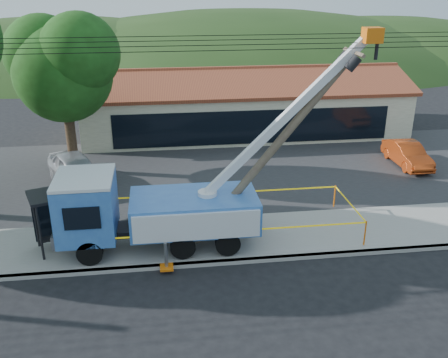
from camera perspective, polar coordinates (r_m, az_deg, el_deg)
ground at (r=18.20m, az=0.18°, el=-13.20°), size 120.00×120.00×0.00m
curb at (r=19.89m, az=-0.65°, el=-9.54°), size 60.00×0.25×0.15m
sidewalk at (r=21.52m, az=-1.26°, el=-6.89°), size 60.00×4.00×0.15m
parking_lot at (r=28.75m, az=-3.04°, el=0.80°), size 60.00×12.00×0.10m
strip_mall at (r=36.23m, az=2.23°, el=8.40°), size 22.50×8.53×4.67m
tree_lot at (r=28.46m, az=-18.01°, el=12.44°), size 6.30×5.60×8.94m
hill_west at (r=71.67m, az=-18.39°, el=12.71°), size 78.40×56.00×28.00m
hill_center at (r=71.49m, az=2.25°, el=13.77°), size 89.60×64.00×32.00m
hill_east at (r=77.40m, az=17.44°, el=13.46°), size 72.80×52.00×26.00m
utility_truck at (r=20.34m, az=-8.04°, el=-3.25°), size 12.58×4.30×8.61m
leaning_pole at (r=19.97m, az=7.16°, el=5.20°), size 6.96×1.92×8.57m
bus_shelter at (r=21.16m, az=-17.93°, el=-2.85°), size 2.95×2.36×2.48m
caution_tape at (r=21.51m, az=-0.08°, el=-4.21°), size 11.36×3.81×1.10m
car_silver at (r=28.06m, az=-16.39°, el=-0.79°), size 3.96×5.33×1.69m
car_red at (r=31.59m, az=20.03°, el=1.35°), size 1.46×4.15×1.36m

